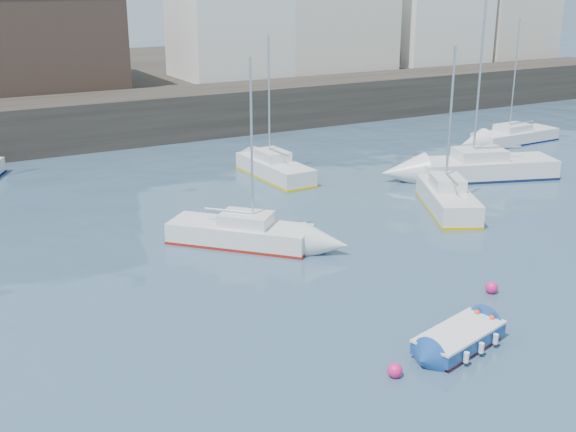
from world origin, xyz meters
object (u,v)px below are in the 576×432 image
sailboat_c (448,198)px  sailboat_d (484,167)px  sailboat_g (515,136)px  blue_dinghy (459,338)px  buoy_mid (491,293)px  buoy_near (395,377)px  sailboat_b (240,233)px  buoy_far (204,237)px  sailboat_f (274,168)px

sailboat_c → sailboat_d: size_ratio=0.78×
sailboat_c → sailboat_g: sailboat_g is taller
blue_dinghy → buoy_mid: size_ratio=7.66×
sailboat_g → buoy_near: 31.46m
sailboat_b → buoy_mid: sailboat_b is taller
sailboat_d → buoy_mid: size_ratio=22.34×
sailboat_c → buoy_far: size_ratio=18.08×
sailboat_b → buoy_near: 11.29m
sailboat_b → buoy_mid: (5.50, -8.45, -0.49)m
sailboat_b → sailboat_d: 16.12m
blue_dinghy → buoy_far: (-2.86, 12.37, -0.32)m
sailboat_c → buoy_far: sailboat_c is taller
sailboat_b → sailboat_d: sailboat_d is taller
buoy_near → buoy_far: size_ratio=1.01×
sailboat_b → buoy_far: bearing=123.2°
sailboat_b → buoy_near: (-0.71, -11.25, -0.49)m
sailboat_d → buoy_far: size_ratio=23.31×
sailboat_d → buoy_near: sailboat_d is taller
sailboat_g → sailboat_d: bearing=-144.9°
sailboat_b → sailboat_d: bearing=10.4°
sailboat_f → buoy_mid: (-0.49, -16.85, -0.52)m
sailboat_d → sailboat_g: bearing=35.1°
sailboat_g → sailboat_f: bearing=-179.8°
blue_dinghy → sailboat_b: sailboat_b is taller
sailboat_d → buoy_near: (-16.57, -14.16, -0.58)m
sailboat_b → sailboat_f: bearing=54.5°
buoy_far → sailboat_g: bearing=15.8°
sailboat_f → sailboat_b: bearing=-125.5°
sailboat_b → sailboat_c: size_ratio=1.01×
buoy_near → buoy_far: bearing=91.2°
sailboat_b → buoy_mid: size_ratio=17.45×
sailboat_f → sailboat_c: bearing=-64.2°
sailboat_b → sailboat_f: 10.32m
sailboat_b → sailboat_c: sailboat_b is taller
blue_dinghy → sailboat_d: size_ratio=0.34×
sailboat_b → sailboat_f: size_ratio=1.01×
sailboat_g → buoy_far: sailboat_g is taller
sailboat_c → buoy_mid: bearing=-121.4°
blue_dinghy → sailboat_d: 19.63m
sailboat_b → sailboat_f: (5.99, 8.41, 0.04)m
buoy_far → sailboat_c: bearing=-10.3°
sailboat_d → buoy_mid: bearing=-132.4°
sailboat_f → buoy_mid: size_ratio=17.32×
sailboat_f → buoy_near: (-6.70, -19.66, -0.52)m
sailboat_c → sailboat_d: (5.54, 3.46, 0.01)m
blue_dinghy → sailboat_g: size_ratio=0.42×
buoy_near → sailboat_b: bearing=86.4°
buoy_mid → sailboat_c: bearing=58.6°
blue_dinghy → sailboat_c: bearing=50.7°
sailboat_c → buoy_mid: sailboat_c is taller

